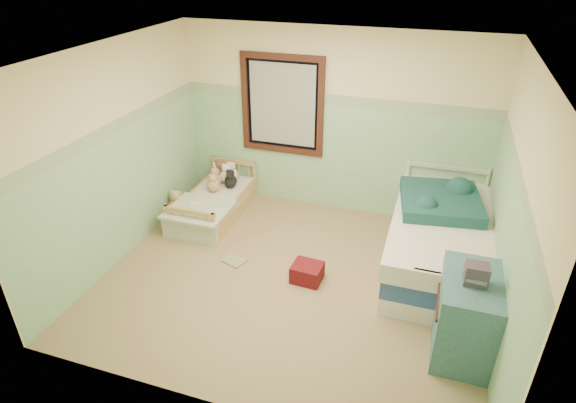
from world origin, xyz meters
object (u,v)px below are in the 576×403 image
(plush_floor_tan, at_px, (178,207))
(red_pillow, at_px, (307,272))
(plush_floor_cream, at_px, (196,217))
(toddler_bed_frame, at_px, (215,208))
(dresser, at_px, (466,316))
(floor_book, at_px, (234,261))
(twin_bed_frame, at_px, (436,259))

(plush_floor_tan, xyz_separation_m, red_pillow, (2.12, -0.83, -0.03))
(plush_floor_cream, bearing_deg, toddler_bed_frame, 67.79)
(plush_floor_tan, height_order, dresser, dresser)
(red_pillow, relative_size, floor_book, 1.32)
(plush_floor_cream, height_order, plush_floor_tan, plush_floor_tan)
(plush_floor_tan, distance_m, twin_bed_frame, 3.49)
(plush_floor_cream, relative_size, dresser, 0.29)
(floor_book, bearing_deg, twin_bed_frame, 34.46)
(toddler_bed_frame, distance_m, plush_floor_cream, 0.35)
(toddler_bed_frame, bearing_deg, plush_floor_cream, -112.21)
(toddler_bed_frame, bearing_deg, red_pillow, -31.88)
(toddler_bed_frame, xyz_separation_m, plush_floor_cream, (-0.13, -0.32, 0.02))
(toddler_bed_frame, xyz_separation_m, red_pillow, (1.65, -1.02, 0.01))
(red_pillow, bearing_deg, twin_bed_frame, 27.22)
(red_pillow, bearing_deg, plush_floor_tan, 158.70)
(dresser, bearing_deg, floor_book, 166.58)
(plush_floor_cream, relative_size, floor_book, 0.93)
(plush_floor_cream, xyz_separation_m, twin_bed_frame, (3.15, 0.00, -0.01))
(toddler_bed_frame, height_order, floor_book, toddler_bed_frame)
(twin_bed_frame, bearing_deg, red_pillow, -152.78)
(plush_floor_tan, height_order, twin_bed_frame, plush_floor_tan)
(plush_floor_cream, distance_m, floor_book, 1.06)
(twin_bed_frame, height_order, floor_book, twin_bed_frame)
(floor_book, bearing_deg, plush_floor_cream, 162.09)
(toddler_bed_frame, xyz_separation_m, plush_floor_tan, (-0.48, -0.20, 0.04))
(toddler_bed_frame, relative_size, plush_floor_cream, 6.14)
(plush_floor_cream, xyz_separation_m, red_pillow, (1.78, -0.70, -0.01))
(dresser, xyz_separation_m, red_pillow, (-1.66, 0.55, -0.30))
(plush_floor_tan, height_order, red_pillow, plush_floor_tan)
(twin_bed_frame, relative_size, dresser, 2.57)
(plush_floor_cream, relative_size, plush_floor_tan, 0.88)
(toddler_bed_frame, height_order, plush_floor_tan, plush_floor_tan)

